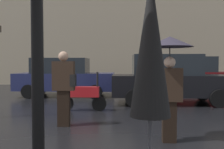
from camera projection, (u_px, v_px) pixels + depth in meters
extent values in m
cylinder|color=black|center=(38.00, 75.00, 1.79)|extent=(0.09, 0.09, 2.79)
cone|color=black|center=(150.00, 44.00, 2.50)|extent=(0.41, 0.41, 1.43)
cube|color=black|center=(169.00, 122.00, 4.81)|extent=(0.25, 0.16, 0.78)
cube|color=#332319|center=(169.00, 85.00, 4.78)|extent=(0.46, 0.21, 0.63)
sphere|color=beige|center=(170.00, 62.00, 4.77)|extent=(0.21, 0.21, 0.21)
cylinder|color=black|center=(170.00, 55.00, 4.76)|extent=(0.02, 0.02, 0.30)
cone|color=#322C3B|center=(170.00, 42.00, 4.75)|extent=(0.87, 0.87, 0.20)
cube|color=black|center=(64.00, 108.00, 6.07)|extent=(0.28, 0.18, 0.85)
cube|color=#332319|center=(64.00, 76.00, 6.04)|extent=(0.51, 0.23, 0.69)
sphere|color=tan|center=(63.00, 56.00, 6.02)|extent=(0.24, 0.24, 0.24)
cube|color=black|center=(73.00, 80.00, 6.04)|extent=(0.12, 0.24, 0.28)
cylinder|color=black|center=(99.00, 104.00, 8.05)|extent=(0.46, 0.09, 0.46)
cylinder|color=black|center=(66.00, 104.00, 8.09)|extent=(0.46, 0.09, 0.46)
cube|color=red|center=(83.00, 92.00, 8.05)|extent=(1.05, 0.32, 0.32)
cube|color=black|center=(68.00, 83.00, 8.06)|extent=(0.28, 0.28, 0.24)
cylinder|color=black|center=(97.00, 81.00, 8.02)|extent=(0.06, 0.06, 0.55)
cube|color=#1E234C|center=(66.00, 81.00, 11.90)|extent=(4.46, 1.86, 0.77)
cube|color=black|center=(61.00, 66.00, 11.87)|extent=(2.45, 1.71, 0.69)
cylinder|color=black|center=(99.00, 88.00, 12.79)|extent=(0.60, 0.18, 0.60)
cylinder|color=black|center=(95.00, 92.00, 10.93)|extent=(0.60, 0.18, 0.60)
cylinder|color=black|center=(42.00, 88.00, 12.89)|extent=(0.60, 0.18, 0.60)
cylinder|color=black|center=(28.00, 92.00, 11.03)|extent=(0.60, 0.18, 0.60)
cube|color=#590C0F|center=(194.00, 79.00, 13.54)|extent=(4.38, 1.78, 0.78)
cube|color=black|center=(190.00, 64.00, 13.52)|extent=(2.41, 1.64, 0.79)
cylinder|color=black|center=(215.00, 85.00, 14.40)|extent=(0.60, 0.18, 0.60)
cylinder|color=black|center=(164.00, 85.00, 14.50)|extent=(0.60, 0.18, 0.60)
cylinder|color=black|center=(170.00, 88.00, 12.72)|extent=(0.60, 0.18, 0.60)
cube|color=black|center=(171.00, 85.00, 9.58)|extent=(4.42, 1.75, 0.77)
cube|color=black|center=(165.00, 65.00, 9.56)|extent=(2.43, 1.61, 0.76)
cylinder|color=black|center=(202.00, 93.00, 10.42)|extent=(0.62, 0.18, 0.62)
cylinder|color=black|center=(219.00, 99.00, 8.67)|extent=(0.62, 0.18, 0.62)
cylinder|color=black|center=(132.00, 93.00, 10.52)|extent=(0.62, 0.18, 0.62)
cylinder|color=black|center=(134.00, 98.00, 8.77)|extent=(0.62, 0.18, 0.62)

